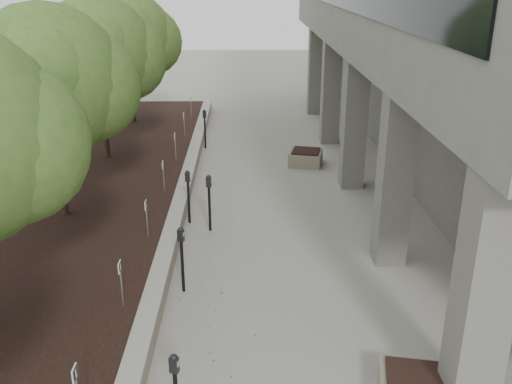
{
  "coord_description": "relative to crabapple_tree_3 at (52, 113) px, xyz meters",
  "views": [
    {
      "loc": [
        0.03,
        -5.82,
        6.4
      ],
      "look_at": [
        0.29,
        7.29,
        1.25
      ],
      "focal_mm": 39.34,
      "sensor_mm": 36.0,
      "label": 1
    }
  ],
  "objects": [
    {
      "name": "planter_back",
      "position": [
        6.98,
        5.19,
        -2.86
      ],
      "size": [
        1.34,
        1.34,
        0.52
      ],
      "primitive_type": null,
      "rotation": [
        0.0,
        0.0,
        -0.23
      ],
      "color": "gray",
      "rests_on": "ground"
    },
    {
      "name": "parking_sign_5",
      "position": [
        2.45,
        1.5,
        -2.24
      ],
      "size": [
        0.04,
        0.22,
        0.96
      ],
      "primitive_type": null,
      "color": "black",
      "rests_on": "planting_bed"
    },
    {
      "name": "parking_sign_4",
      "position": [
        2.45,
        -1.5,
        -2.24
      ],
      "size": [
        0.04,
        0.22,
        0.96
      ],
      "primitive_type": null,
      "color": "black",
      "rests_on": "planting_bed"
    },
    {
      "name": "planting_bed",
      "position": [
        -0.7,
        1.0,
        -2.92
      ],
      "size": [
        7.0,
        26.0,
        0.4
      ],
      "primitive_type": "cube",
      "color": "black",
      "rests_on": "ground"
    },
    {
      "name": "parking_sign_7",
      "position": [
        2.45,
        7.5,
        -2.24
      ],
      "size": [
        0.04,
        0.22,
        0.96
      ],
      "primitive_type": null,
      "color": "black",
      "rests_on": "planting_bed"
    },
    {
      "name": "parking_sign_3",
      "position": [
        2.45,
        -4.5,
        -2.24
      ],
      "size": [
        0.04,
        0.22,
        0.96
      ],
      "primitive_type": null,
      "color": "black",
      "rests_on": "planting_bed"
    },
    {
      "name": "crabapple_tree_3",
      "position": [
        0.0,
        0.0,
        0.0
      ],
      "size": [
        4.6,
        4.0,
        5.44
      ],
      "primitive_type": null,
      "color": "#3D6225",
      "rests_on": "planting_bed"
    },
    {
      "name": "berry_scatter",
      "position": [
        4.7,
        -3.0,
        -3.11
      ],
      "size": [
        3.3,
        14.1,
        0.02
      ],
      "primitive_type": null,
      "color": "maroon",
      "rests_on": "ground"
    },
    {
      "name": "retaining_wall",
      "position": [
        2.97,
        1.0,
        -2.87
      ],
      "size": [
        0.39,
        26.0,
        0.5
      ],
      "primitive_type": null,
      "color": "gray",
      "rests_on": "ground"
    },
    {
      "name": "parking_sign_8",
      "position": [
        2.45,
        10.5,
        -2.24
      ],
      "size": [
        0.04,
        0.22,
        0.96
      ],
      "primitive_type": null,
      "color": "black",
      "rests_on": "planting_bed"
    },
    {
      "name": "parking_meter_3",
      "position": [
        3.88,
        -0.29,
        -2.33
      ],
      "size": [
        0.17,
        0.13,
        1.57
      ],
      "primitive_type": null,
      "rotation": [
        0.0,
        0.0,
        -0.14
      ],
      "color": "black",
      "rests_on": "ground"
    },
    {
      "name": "parking_meter_5",
      "position": [
        3.27,
        7.22,
        -2.35
      ],
      "size": [
        0.18,
        0.15,
        1.53
      ],
      "primitive_type": null,
      "rotation": [
        0.0,
        0.0,
        0.34
      ],
      "color": "black",
      "rests_on": "ground"
    },
    {
      "name": "parking_sign_6",
      "position": [
        2.45,
        4.5,
        -2.24
      ],
      "size": [
        0.04,
        0.22,
        0.96
      ],
      "primitive_type": null,
      "color": "black",
      "rests_on": "planting_bed"
    },
    {
      "name": "crabapple_tree_5",
      "position": [
        0.0,
        10.0,
        0.0
      ],
      "size": [
        4.6,
        4.0,
        5.44
      ],
      "primitive_type": null,
      "color": "#3D6225",
      "rests_on": "planting_bed"
    },
    {
      "name": "crabapple_tree_4",
      "position": [
        0.0,
        5.0,
        0.0
      ],
      "size": [
        4.6,
        4.0,
        5.44
      ],
      "primitive_type": null,
      "color": "#3D6225",
      "rests_on": "planting_bed"
    },
    {
      "name": "parking_meter_4",
      "position": [
        3.29,
        0.22,
        -2.36
      ],
      "size": [
        0.16,
        0.13,
        1.52
      ],
      "primitive_type": null,
      "rotation": [
        0.0,
        0.0,
        -0.15
      ],
      "color": "black",
      "rests_on": "ground"
    },
    {
      "name": "parking_meter_2",
      "position": [
        3.48,
        -3.33,
        -2.36
      ],
      "size": [
        0.18,
        0.15,
        1.52
      ],
      "primitive_type": null,
      "rotation": [
        0.0,
        0.0,
        -0.36
      ],
      "color": "black",
      "rests_on": "ground"
    }
  ]
}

